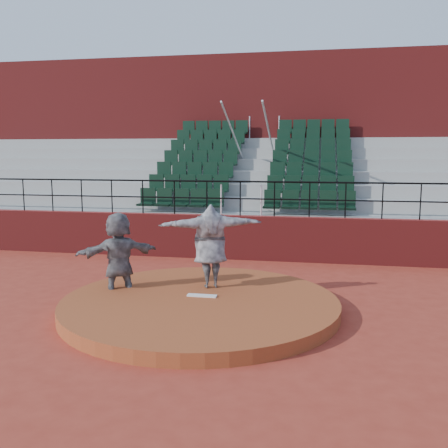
{
  "coord_description": "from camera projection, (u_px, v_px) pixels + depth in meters",
  "views": [
    {
      "loc": [
        2.29,
        -9.36,
        3.12
      ],
      "look_at": [
        0.0,
        2.5,
        1.4
      ],
      "focal_mm": 40.0,
      "sensor_mm": 36.0,
      "label": 1
    }
  ],
  "objects": [
    {
      "name": "seating_deck",
      "position": [
        256.0,
        200.0,
        18.17
      ],
      "size": [
        24.0,
        5.97,
        4.63
      ],
      "color": "#979892",
      "rests_on": "ground"
    },
    {
      "name": "pitching_rubber",
      "position": [
        202.0,
        296.0,
        10.08
      ],
      "size": [
        0.6,
        0.15,
        0.03
      ],
      "primitive_type": "cube",
      "color": "white",
      "rests_on": "pitchers_mound"
    },
    {
      "name": "press_box_facade",
      "position": [
        268.0,
        143.0,
        21.71
      ],
      "size": [
        24.0,
        3.0,
        7.1
      ],
      "primitive_type": "cube",
      "color": "maroon",
      "rests_on": "ground"
    },
    {
      "name": "ground",
      "position": [
        200.0,
        311.0,
        9.97
      ],
      "size": [
        90.0,
        90.0,
        0.0
      ],
      "primitive_type": "plane",
      "color": "#9B3323",
      "rests_on": "ground"
    },
    {
      "name": "boundary_wall",
      "position": [
        240.0,
        237.0,
        14.74
      ],
      "size": [
        24.0,
        0.3,
        1.3
      ],
      "primitive_type": "cube",
      "color": "maroon",
      "rests_on": "ground"
    },
    {
      "name": "fielder",
      "position": [
        119.0,
        256.0,
        10.65
      ],
      "size": [
        1.75,
        1.48,
        1.89
      ],
      "primitive_type": "imported",
      "rotation": [
        0.0,
        0.0,
        3.77
      ],
      "color": "black",
      "rests_on": "ground"
    },
    {
      "name": "pitcher",
      "position": [
        210.0,
        246.0,
        10.68
      ],
      "size": [
        2.27,
        1.41,
        1.8
      ],
      "primitive_type": "imported",
      "rotation": [
        0.0,
        0.0,
        3.54
      ],
      "color": "black",
      "rests_on": "pitchers_mound"
    },
    {
      "name": "pitchers_mound",
      "position": [
        200.0,
        304.0,
        9.95
      ],
      "size": [
        5.5,
        5.5,
        0.25
      ],
      "primitive_type": "cylinder",
      "color": "#9A4522",
      "rests_on": "ground"
    },
    {
      "name": "wall_railing",
      "position": [
        240.0,
        191.0,
        14.54
      ],
      "size": [
        24.04,
        0.05,
        1.03
      ],
      "color": "black",
      "rests_on": "boundary_wall"
    }
  ]
}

